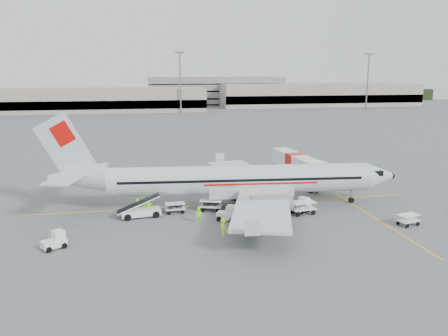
{
  "coord_description": "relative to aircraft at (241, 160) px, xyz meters",
  "views": [
    {
      "loc": [
        -9.0,
        -46.63,
        14.55
      ],
      "look_at": [
        0.0,
        2.0,
        3.8
      ],
      "focal_mm": 35.0,
      "sensor_mm": 36.0,
      "label": 1
    }
  ],
  "objects": [
    {
      "name": "ground",
      "position": [
        -1.33,
        0.89,
        -5.23
      ],
      "size": [
        360.0,
        360.0,
        0.0
      ],
      "primitive_type": "plane",
      "color": "#56595B"
    },
    {
      "name": "stripe_lead",
      "position": [
        -1.33,
        0.89,
        -5.23
      ],
      "size": [
        44.0,
        0.2,
        0.01
      ],
      "primitive_type": "cube",
      "color": "yellow",
      "rests_on": "ground"
    },
    {
      "name": "stripe_cross",
      "position": [
        12.67,
        -7.11,
        -5.23
      ],
      "size": [
        0.2,
        20.0,
        0.01
      ],
      "primitive_type": "cube",
      "color": "yellow",
      "rests_on": "ground"
    },
    {
      "name": "terminal_west",
      "position": [
        -41.33,
        130.89,
        -0.73
      ],
      "size": [
        110.0,
        22.0,
        9.0
      ],
      "primitive_type": null,
      "color": "gray",
      "rests_on": "ground"
    },
    {
      "name": "terminal_east",
      "position": [
        68.67,
        145.89,
        -0.23
      ],
      "size": [
        90.0,
        26.0,
        10.0
      ],
      "primitive_type": null,
      "color": "gray",
      "rests_on": "ground"
    },
    {
      "name": "parking_garage",
      "position": [
        23.67,
        160.89,
        1.77
      ],
      "size": [
        62.0,
        24.0,
        14.0
      ],
      "primitive_type": null,
      "color": "slate",
      "rests_on": "ground"
    },
    {
      "name": "treeline",
      "position": [
        -1.33,
        175.89,
        -2.23
      ],
      "size": [
        300.0,
        3.0,
        6.0
      ],
      "primitive_type": null,
      "color": "black",
      "rests_on": "ground"
    },
    {
      "name": "mast_center",
      "position": [
        3.67,
        118.89,
        5.77
      ],
      "size": [
        3.2,
        1.2,
        22.0
      ],
      "primitive_type": null,
      "color": "slate",
      "rests_on": "ground"
    },
    {
      "name": "mast_east",
      "position": [
        78.67,
        118.89,
        5.77
      ],
      "size": [
        3.2,
        1.2,
        22.0
      ],
      "primitive_type": null,
      "color": "slate",
      "rests_on": "ground"
    },
    {
      "name": "aircraft",
      "position": [
        0.0,
        0.0,
        0.0
      ],
      "size": [
        40.38,
        32.91,
        10.47
      ],
      "primitive_type": null,
      "rotation": [
        0.0,
        0.0,
        -0.09
      ],
      "color": "silver",
      "rests_on": "ground"
    },
    {
      "name": "jet_bridge",
      "position": [
        9.66,
        9.23,
        -3.25
      ],
      "size": [
        4.12,
        15.3,
        3.97
      ],
      "primitive_type": null,
      "rotation": [
        0.0,
        0.0,
        0.09
      ],
      "color": "white",
      "rests_on": "ground"
    },
    {
      "name": "belt_loader",
      "position": [
        -10.95,
        -1.83,
        -3.79
      ],
      "size": [
        5.55,
        2.73,
        2.88
      ],
      "primitive_type": null,
      "rotation": [
        0.0,
        0.0,
        0.14
      ],
      "color": "white",
      "rests_on": "ground"
    },
    {
      "name": "tug_fore",
      "position": [
        5.95,
        -3.26,
        -4.48
      ],
      "size": [
        2.22,
        2.04,
        1.5
      ],
      "primitive_type": null,
      "rotation": [
        0.0,
        0.0,
        0.63
      ],
      "color": "white",
      "rests_on": "ground"
    },
    {
      "name": "tug_mid",
      "position": [
        -2.37,
        -4.44,
        -4.46
      ],
      "size": [
        2.31,
        1.94,
        1.55
      ],
      "primitive_type": null,
      "rotation": [
        0.0,
        0.0,
        -0.48
      ],
      "color": "white",
      "rests_on": "ground"
    },
    {
      "name": "tug_aft",
      "position": [
        -18.19,
        -8.99,
        -4.48
      ],
      "size": [
        2.23,
        1.99,
        1.5
      ],
      "primitive_type": null,
      "rotation": [
        0.0,
        0.0,
        0.58
      ],
      "color": "white",
      "rests_on": "ground"
    },
    {
      "name": "cart_loaded_a",
      "position": [
        -3.49,
        -1.11,
        -4.62
      ],
      "size": [
        2.67,
        2.07,
        1.22
      ],
      "primitive_type": null,
      "rotation": [
        0.0,
        0.0,
        -0.33
      ],
      "color": "white",
      "rests_on": "ground"
    },
    {
      "name": "cart_loaded_b",
      "position": [
        -7.37,
        -1.11,
        -4.69
      ],
      "size": [
        2.14,
        1.35,
        1.08
      ],
      "primitive_type": null,
      "rotation": [
        0.0,
        0.0,
        0.06
      ],
      "color": "white",
      "rests_on": "ground"
    },
    {
      "name": "cart_empty_a",
      "position": [
        5.88,
        -3.91,
        -4.56
      ],
      "size": [
        2.78,
        1.9,
        1.34
      ],
      "primitive_type": null,
      "rotation": [
        0.0,
        0.0,
        0.15
      ],
      "color": "white",
      "rests_on": "ground"
    },
    {
      "name": "cart_empty_b",
      "position": [
        14.77,
        -9.14,
        -4.68
      ],
      "size": [
        2.38,
        1.79,
        1.1
      ],
      "primitive_type": null,
      "rotation": [
        0.0,
        0.0,
        0.28
      ],
      "color": "white",
      "rests_on": "ground"
    },
    {
      "name": "cone_port",
      "position": [
        -4.12,
        13.66,
        -4.89
      ],
      "size": [
        0.43,
        0.43,
        0.7
      ],
      "primitive_type": "cone",
      "color": "#FC5B05",
      "rests_on": "ground"
    },
    {
      "name": "cone_stbd",
      "position": [
        1.5,
        -8.55,
        -4.89
      ],
      "size": [
        0.42,
        0.42,
        0.68
      ],
      "primitive_type": "cone",
      "color": "#FC5B05",
      "rests_on": "ground"
    },
    {
      "name": "crew_a",
      "position": [
        -11.24,
        -0.61,
        -4.4
      ],
      "size": [
        0.66,
        0.48,
        1.66
      ],
      "primitive_type": "imported",
      "rotation": [
        0.0,
        0.0,
        0.15
      ],
      "color": "#A0FF1E",
      "rests_on": "ground"
    },
    {
      "name": "crew_b",
      "position": [
        -5.27,
        -4.73,
        -4.42
      ],
      "size": [
        0.97,
        0.88,
        1.62
      ],
      "primitive_type": "imported",
      "rotation": [
        0.0,
        0.0,
        -0.41
      ],
      "color": "#A0FF1E",
      "rests_on": "ground"
    },
    {
      "name": "crew_c",
      "position": [
        -3.5,
        -8.71,
        -4.38
      ],
      "size": [
        0.91,
        1.24,
        1.71
      ],
      "primitive_type": "imported",
      "rotation": [
        0.0,
        0.0,
        1.84
      ],
      "color": "#A0FF1E",
      "rests_on": "ground"
    },
    {
      "name": "crew_d",
      "position": [
        -10.13,
        -1.29,
        -4.38
      ],
      "size": [
        1.0,
        0.43,
        1.71
      ],
      "primitive_type": "imported",
      "rotation": [
        0.0,
        0.0,
        3.15
      ],
      "color": "#A0FF1E",
      "rests_on": "ground"
    }
  ]
}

